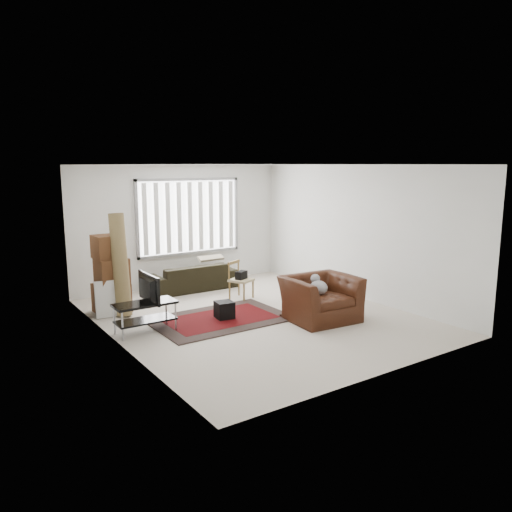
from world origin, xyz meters
The scene contains 11 objects.
room centered at (0.03, 0.51, 1.76)m, with size 6.00×6.02×2.71m.
persian_rug centered at (-0.60, 0.23, 0.01)m, with size 2.38×1.59×0.02m.
tv_stand centered at (-1.95, 0.33, 0.36)m, with size 1.00×0.45×0.50m.
tv centered at (-1.95, 0.33, 0.73)m, with size 0.81×0.10×0.46m, color black.
subwoofer centered at (-0.53, 0.21, 0.17)m, with size 0.30×0.30×0.30m, color black.
moving_boxes centered at (-2.03, 1.78, 0.67)m, with size 0.61×0.56×1.44m.
white_flatpack centered at (-2.15, 1.49, 0.33)m, with size 0.52×0.08×0.66m, color silver.
rolled_rug centered at (-1.93, 1.49, 0.93)m, with size 0.28×0.28×1.84m, color brown.
sofa centered at (-0.02, 2.45, 0.37)m, with size 1.94×0.84×0.75m, color black.
side_chair centered at (0.46, 1.24, 0.43)m, with size 0.54×0.54×0.77m.
armchair centered at (0.85, -0.77, 0.45)m, with size 1.28×1.14×0.89m.
Camera 1 is at (-4.84, -7.15, 2.69)m, focal length 35.00 mm.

